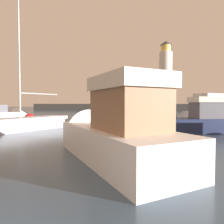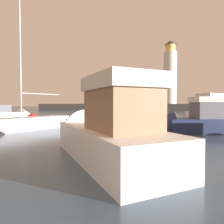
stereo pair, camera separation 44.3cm
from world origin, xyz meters
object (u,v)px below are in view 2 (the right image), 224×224
object	(u,v)px
motorboat_4	(221,113)
motorboat_5	(13,114)
lighthouse	(170,74)
mooring_buoy	(32,118)
motorboat_3	(145,117)
motorboat_0	(100,131)
motorboat_1	(190,122)
sailboat_moored	(29,122)

from	to	relation	value
motorboat_4	motorboat_5	world-z (taller)	motorboat_4
motorboat_5	motorboat_4	bearing A→B (deg)	0.16
motorboat_5	lighthouse	bearing A→B (deg)	57.70
lighthouse	motorboat_4	world-z (taller)	lighthouse
lighthouse	motorboat_4	distance (m)	38.94
motorboat_4	mooring_buoy	bearing A→B (deg)	-164.53
motorboat_3	mooring_buoy	bearing A→B (deg)	-160.55
motorboat_0	motorboat_3	bearing A→B (deg)	87.78
motorboat_4	motorboat_5	distance (m)	28.03
motorboat_1	motorboat_5	distance (m)	25.48
motorboat_0	mooring_buoy	world-z (taller)	motorboat_0
motorboat_4	motorboat_0	bearing A→B (deg)	-117.31
motorboat_1	mooring_buoy	distance (m)	16.86
motorboat_3	sailboat_moored	world-z (taller)	sailboat_moored
motorboat_5	mooring_buoy	distance (m)	9.12
motorboat_5	sailboat_moored	xyz separation A→B (m)	(10.60, -11.07, -0.02)
motorboat_0	motorboat_1	distance (m)	8.93
motorboat_3	sailboat_moored	distance (m)	13.15
motorboat_1	motorboat_4	distance (m)	11.18
motorboat_3	motorboat_5	xyz separation A→B (m)	(-19.45, 1.35, 0.02)
motorboat_1	motorboat_3	bearing A→B (deg)	114.27
motorboat_3	sailboat_moored	size ratio (longest dim) A/B	0.48
lighthouse	motorboat_3	xyz separation A→B (m)	(-4.24, -38.84, -10.39)
motorboat_0	motorboat_4	world-z (taller)	motorboat_4
motorboat_0	motorboat_1	xyz separation A→B (m)	(4.58, 7.66, -0.15)
motorboat_1	motorboat_3	size ratio (longest dim) A/B	1.25
lighthouse	motorboat_1	distance (m)	48.65
motorboat_3	mooring_buoy	size ratio (longest dim) A/B	5.53
motorboat_0	motorboat_4	distance (m)	20.07
motorboat_3	mooring_buoy	world-z (taller)	motorboat_3
motorboat_4	motorboat_5	bearing A→B (deg)	-179.84
lighthouse	sailboat_moored	distance (m)	51.35
motorboat_4	sailboat_moored	world-z (taller)	sailboat_moored
motorboat_0	mooring_buoy	distance (m)	16.80
motorboat_4	mooring_buoy	distance (m)	21.70
motorboat_0	motorboat_5	bearing A→B (deg)	136.66
mooring_buoy	motorboat_3	bearing A→B (deg)	19.45
motorboat_0	motorboat_3	size ratio (longest dim) A/B	1.40
lighthouse	mooring_buoy	xyz separation A→B (m)	(-16.58, -43.19, -10.44)
motorboat_4	motorboat_1	bearing A→B (deg)	-114.47
lighthouse	motorboat_1	bearing A→B (deg)	-90.36
lighthouse	motorboat_1	size ratio (longest dim) A/B	2.60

